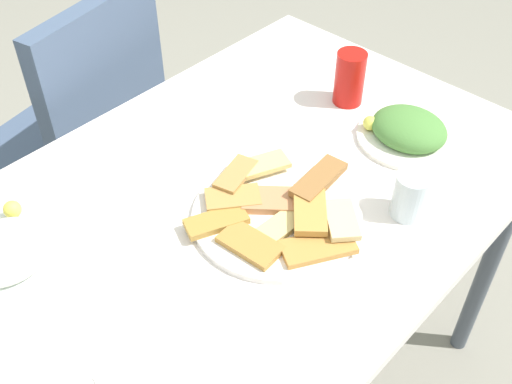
% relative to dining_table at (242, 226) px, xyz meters
% --- Properties ---
extents(dining_table, '(1.20, 0.80, 0.76)m').
position_rel_dining_table_xyz_m(dining_table, '(0.00, 0.00, 0.00)').
color(dining_table, white).
rests_on(dining_table, ground_plane).
extents(dining_chair, '(0.50, 0.50, 0.92)m').
position_rel_dining_table_xyz_m(dining_chair, '(0.07, 0.66, -0.15)').
color(dining_chair, '#465876').
rests_on(dining_chair, ground_plane).
extents(pide_platter, '(0.32, 0.32, 0.04)m').
position_rel_dining_table_xyz_m(pide_platter, '(0.00, -0.09, 0.10)').
color(pide_platter, white).
rests_on(pide_platter, dining_table).
extents(salad_plate_greens, '(0.21, 0.21, 0.07)m').
position_rel_dining_table_xyz_m(salad_plate_greens, '(0.36, -0.14, 0.11)').
color(salad_plate_greens, white).
rests_on(salad_plate_greens, dining_table).
extents(salad_plate_rice, '(0.23, 0.23, 0.06)m').
position_rel_dining_table_xyz_m(salad_plate_rice, '(-0.39, 0.18, 0.11)').
color(salad_plate_rice, white).
rests_on(salad_plate_rice, dining_table).
extents(soda_can, '(0.07, 0.07, 0.12)m').
position_rel_dining_table_xyz_m(soda_can, '(0.38, 0.04, 0.15)').
color(soda_can, red).
rests_on(soda_can, dining_table).
extents(drinking_glass, '(0.06, 0.06, 0.09)m').
position_rel_dining_table_xyz_m(drinking_glass, '(0.17, -0.26, 0.13)').
color(drinking_glass, silver).
rests_on(drinking_glass, dining_table).
extents(spoon, '(0.18, 0.05, 0.00)m').
position_rel_dining_table_xyz_m(spoon, '(-0.38, -0.16, 0.09)').
color(spoon, silver).
rests_on(spoon, paper_napkin).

